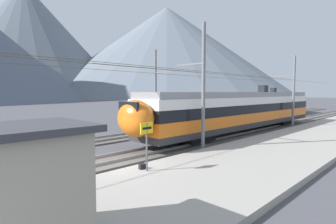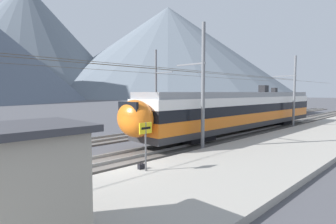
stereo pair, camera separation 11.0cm
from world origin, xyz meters
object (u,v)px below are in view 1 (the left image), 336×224
Objects in this scene: handbag_beside_passenger at (18,206)px; potted_plant_platform_edge at (5,210)px; catenary_mast_mid at (201,86)px; catenary_mast_east at (292,91)px; train_near_platform at (241,110)px; catenary_mast_far_side at (157,88)px; handbag_near_sign at (142,166)px; platform_sign at (147,136)px; train_far_track at (260,103)px.

handbag_beside_passenger is 0.54× the size of potted_plant_platform_edge.
handbag_beside_passenger is (-11.34, -1.86, -3.81)m from catenary_mast_mid.
catenary_mast_east is (15.59, 0.01, -0.26)m from catenary_mast_mid.
catenary_mast_mid is (-8.61, -1.96, 2.02)m from train_near_platform.
catenary_mast_far_side is at bearing 136.44° from catenary_mast_east.
handbag_near_sign is at bearing -167.83° from train_near_platform.
train_near_platform is 12.04× the size of platform_sign.
platform_sign is at bearing -166.43° from train_near_platform.
handbag_beside_passenger is at bearing -164.91° from train_far_track.
train_near_platform reaches higher than handbag_near_sign.
potted_plant_platform_edge is (-20.46, -4.54, -1.51)m from train_near_platform.
catenary_mast_far_side reaches higher than handbag_beside_passenger.
platform_sign is 5.45× the size of handbag_beside_passenger.
catenary_mast_east is at bearing -15.60° from train_near_platform.
catenary_mast_far_side is (5.23, 9.87, 0.02)m from catenary_mast_mid.
train_near_platform is 0.60× the size of catenary_mast_far_side.
catenary_mast_far_side is at bearing 173.73° from train_far_track.
train_far_track reaches higher than potted_plant_platform_edge.
potted_plant_platform_edge is (-36.20, -10.35, -1.52)m from train_far_track.
catenary_mast_mid is 20.23× the size of platform_sign.
platform_sign is (-11.20, -11.43, -2.36)m from catenary_mast_far_side.
train_far_track is 11.82m from catenary_mast_east.
catenary_mast_mid is 1.00× the size of catenary_mast_far_side.
handbag_beside_passenger is 1.12× the size of handbag_near_sign.
catenary_mast_far_side is at bearing 44.71° from handbag_near_sign.
catenary_mast_east is 27.76m from potted_plant_platform_edge.
handbag_beside_passenger is at bearing -169.16° from train_near_platform.
handbag_near_sign is (-30.26, -8.94, -1.81)m from train_far_track.
train_near_platform is 21.02m from potted_plant_platform_edge.
potted_plant_platform_edge is (-17.08, -12.45, -3.56)m from catenary_mast_far_side.
catenary_mast_east is (6.98, -1.95, 1.76)m from train_near_platform.
catenary_mast_east reaches higher than train_near_platform.
platform_sign is (-5.98, -1.56, -2.34)m from catenary_mast_mid.
catenary_mast_mid is at bearing 14.63° from platform_sign.
handbag_beside_passenger is at bearing -172.79° from handbag_near_sign.
catenary_mast_mid is at bearing 12.28° from potted_plant_platform_edge.
catenary_mast_far_side is (-10.36, 9.86, 0.29)m from catenary_mast_east.
train_far_track is 37.00m from handbag_beside_passenger.
train_near_platform is 14.97m from handbag_near_sign.
platform_sign is (-14.59, -3.52, -0.31)m from train_near_platform.
catenary_mast_mid is 11.16m from catenary_mast_far_side.
catenary_mast_east reaches higher than handbag_beside_passenger.
catenary_mast_far_side is (-19.11, 2.10, 2.05)m from train_far_track.
handbag_near_sign is (0.05, 0.39, -1.49)m from platform_sign.
potted_plant_platform_edge is at bearing -167.72° from catenary_mast_mid.
potted_plant_platform_edge is at bearing -166.65° from handbag_near_sign.
catenary_mast_far_side is (-3.38, 7.91, 2.05)m from train_near_platform.
catenary_mast_mid reaches higher than catenary_mast_east.
catenary_mast_mid reaches higher than train_far_track.
platform_sign reaches higher than handbag_beside_passenger.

